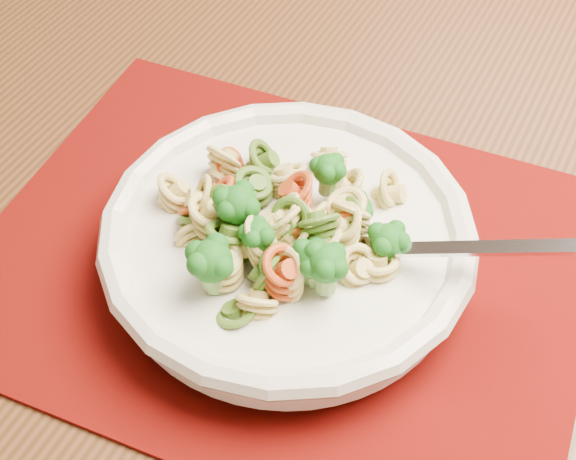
% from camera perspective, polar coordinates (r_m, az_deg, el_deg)
% --- Properties ---
extents(dining_table, '(1.59, 1.09, 0.72)m').
position_cam_1_polar(dining_table, '(0.73, 2.62, 1.35)').
color(dining_table, '#593019').
rests_on(dining_table, ground).
extents(placemat, '(0.44, 0.34, 0.00)m').
position_cam_1_polar(placemat, '(0.58, -0.36, -2.29)').
color(placemat, '#5A0803').
rests_on(placemat, dining_table).
extents(pasta_bowl, '(0.26, 0.26, 0.05)m').
position_cam_1_polar(pasta_bowl, '(0.55, 0.00, -0.69)').
color(pasta_bowl, silver).
rests_on(pasta_bowl, placemat).
extents(pasta_broccoli_heap, '(0.22, 0.22, 0.06)m').
position_cam_1_polar(pasta_broccoli_heap, '(0.54, 0.00, 0.42)').
color(pasta_broccoli_heap, tan).
rests_on(pasta_broccoli_heap, pasta_bowl).
extents(fork, '(0.18, 0.05, 0.08)m').
position_cam_1_polar(fork, '(0.53, 5.20, -1.42)').
color(fork, silver).
rests_on(fork, pasta_bowl).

